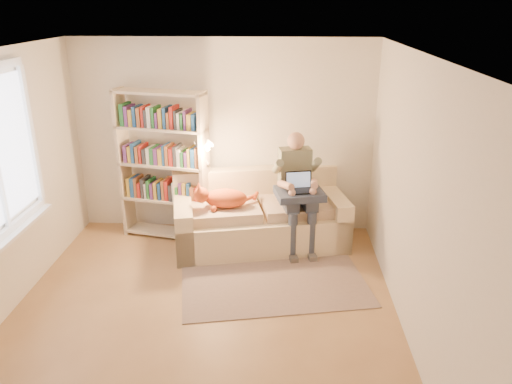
# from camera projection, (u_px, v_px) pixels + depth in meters

# --- Properties ---
(floor) EXTENTS (4.50, 4.50, 0.00)m
(floor) POSITION_uv_depth(u_px,v_px,m) (202.00, 319.00, 5.07)
(floor) COLOR olive
(floor) RESTS_ON ground
(ceiling) EXTENTS (4.00, 4.50, 0.02)m
(ceiling) POSITION_uv_depth(u_px,v_px,m) (190.00, 55.00, 4.13)
(ceiling) COLOR white
(ceiling) RESTS_ON wall_back
(wall_right) EXTENTS (0.02, 4.50, 2.60)m
(wall_right) POSITION_uv_depth(u_px,v_px,m) (416.00, 205.00, 4.51)
(wall_right) COLOR silver
(wall_right) RESTS_ON floor
(wall_back) EXTENTS (4.00, 0.02, 2.60)m
(wall_back) POSITION_uv_depth(u_px,v_px,m) (224.00, 138.00, 6.69)
(wall_back) COLOR silver
(wall_back) RESTS_ON floor
(wall_front) EXTENTS (4.00, 0.02, 2.60)m
(wall_front) POSITION_uv_depth(u_px,v_px,m) (125.00, 368.00, 2.50)
(wall_front) COLOR silver
(wall_front) RESTS_ON floor
(window) EXTENTS (0.12, 1.52, 1.69)m
(window) POSITION_uv_depth(u_px,v_px,m) (1.00, 182.00, 4.85)
(window) COLOR white
(window) RESTS_ON wall_left
(sofa) EXTENTS (2.35, 1.42, 0.93)m
(sofa) POSITION_uv_depth(u_px,v_px,m) (260.00, 219.00, 6.55)
(sofa) COLOR beige
(sofa) RESTS_ON floor
(person) EXTENTS (0.51, 0.70, 1.50)m
(person) POSITION_uv_depth(u_px,v_px,m) (297.00, 185.00, 6.28)
(person) COLOR gray
(person) RESTS_ON sofa
(cat) EXTENTS (0.78, 0.40, 0.30)m
(cat) POSITION_uv_depth(u_px,v_px,m) (219.00, 198.00, 6.20)
(cat) COLOR orange
(cat) RESTS_ON sofa
(blanket) EXTENTS (0.66, 0.58, 0.09)m
(blanket) POSITION_uv_depth(u_px,v_px,m) (299.00, 194.00, 6.18)
(blanket) COLOR #2A344A
(blanket) RESTS_ON person
(laptop) EXTENTS (0.38, 0.32, 0.29)m
(laptop) POSITION_uv_depth(u_px,v_px,m) (299.00, 186.00, 6.16)
(laptop) COLOR black
(laptop) RESTS_ON blanket
(bookshelf) EXTENTS (1.31, 0.62, 1.99)m
(bookshelf) POSITION_uv_depth(u_px,v_px,m) (163.00, 159.00, 6.47)
(bookshelf) COLOR beige
(bookshelf) RESTS_ON floor
(rug) EXTENTS (2.28, 1.60, 0.01)m
(rug) POSITION_uv_depth(u_px,v_px,m) (274.00, 284.00, 5.67)
(rug) COLOR gray
(rug) RESTS_ON floor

